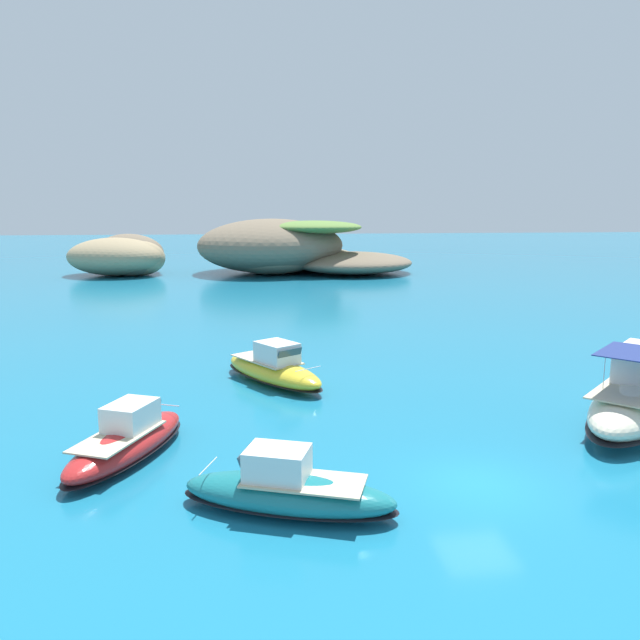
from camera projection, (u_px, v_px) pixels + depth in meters
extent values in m
plane|color=#197093|center=(479.00, 485.00, 20.31)|extent=(400.00, 400.00, 0.00)
ellipsoid|color=#756651|center=(271.00, 246.00, 86.73)|extent=(28.60, 28.24, 7.58)
ellipsoid|color=#84755B|center=(307.00, 258.00, 90.85)|extent=(21.68, 23.02, 3.46)
ellipsoid|color=#756651|center=(352.00, 263.00, 86.17)|extent=(22.50, 22.30, 2.94)
ellipsoid|color=#84755B|center=(273.00, 259.00, 85.29)|extent=(16.92, 17.21, 4.05)
ellipsoid|color=olive|center=(314.00, 227.00, 84.38)|extent=(13.24, 12.04, 1.79)
ellipsoid|color=#756651|center=(125.00, 264.00, 86.19)|extent=(9.56, 10.61, 2.52)
ellipsoid|color=#756651|center=(129.00, 254.00, 85.90)|extent=(13.35, 13.06, 5.50)
ellipsoid|color=#9E8966|center=(141.00, 258.00, 83.14)|extent=(8.92, 8.90, 4.64)
ellipsoid|color=#9E8966|center=(115.00, 257.00, 83.07)|extent=(16.53, 15.41, 5.11)
ellipsoid|color=#756651|center=(132.00, 260.00, 82.48)|extent=(9.78, 9.81, 4.20)
ellipsoid|color=yellow|center=(273.00, 371.00, 32.03)|extent=(5.94, 7.45, 1.26)
ellipsoid|color=black|center=(273.00, 376.00, 32.09)|extent=(6.06, 7.60, 0.15)
cube|color=#C6B793|center=(267.00, 359.00, 32.36)|extent=(3.83, 4.46, 0.06)
cube|color=silver|center=(277.00, 352.00, 31.56)|extent=(2.45, 2.60, 1.04)
cube|color=#2D4756|center=(290.00, 354.00, 30.75)|extent=(1.35, 1.00, 0.56)
cylinder|color=silver|center=(308.00, 369.00, 29.73)|extent=(1.33, 0.89, 0.04)
ellipsoid|color=red|center=(127.00, 444.00, 22.33)|extent=(4.54, 6.96, 1.14)
ellipsoid|color=black|center=(127.00, 450.00, 22.37)|extent=(4.63, 7.10, 0.14)
cube|color=#C6B793|center=(118.00, 436.00, 21.77)|extent=(3.05, 4.07, 0.06)
cube|color=silver|center=(131.00, 415.00, 22.47)|extent=(2.05, 2.29, 0.94)
cube|color=#2D4756|center=(145.00, 405.00, 23.36)|extent=(1.29, 0.73, 0.50)
cylinder|color=silver|center=(164.00, 405.00, 24.68)|extent=(1.31, 0.60, 0.04)
cube|color=#C6B793|center=(639.00, 388.00, 25.50)|extent=(6.12, 5.95, 0.06)
cube|color=navy|center=(636.00, 353.00, 24.39)|extent=(4.02, 3.99, 0.04)
cylinder|color=silver|center=(605.00, 369.00, 25.25)|extent=(0.03, 0.03, 1.70)
ellipsoid|color=#19727A|center=(288.00, 494.00, 18.43)|extent=(6.85, 4.09, 1.12)
ellipsoid|color=black|center=(288.00, 502.00, 18.47)|extent=(6.99, 4.17, 0.13)
cube|color=#C6B793|center=(304.00, 481.00, 18.24)|extent=(3.97, 2.81, 0.06)
cube|color=silver|center=(277.00, 463.00, 18.32)|extent=(2.20, 1.92, 0.92)
cube|color=#2D4756|center=(248.00, 457.00, 18.51)|extent=(0.64, 1.28, 0.49)
cylinder|color=silver|center=(208.00, 466.00, 18.86)|extent=(0.50, 1.31, 0.04)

